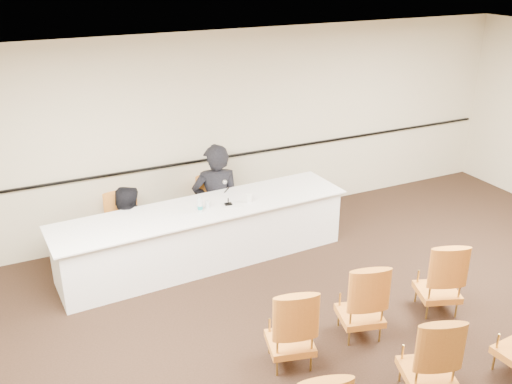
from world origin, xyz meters
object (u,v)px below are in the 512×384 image
Objects in this scene: microphone at (228,195)px; aud_chair_front_mid at (361,298)px; water_bottle at (200,204)px; aud_chair_back_mid at (429,353)px; panelist_second at (128,240)px; drinking_glass at (207,204)px; panelist_second_chair at (127,228)px; panelist_main_chair at (217,208)px; aud_chair_front_right at (439,275)px; aud_chair_front_left at (290,325)px; panel_table at (204,235)px; panelist_main at (217,207)px; coffee_cup at (249,198)px.

microphone is 2.39m from aud_chair_front_mid.
aud_chair_back_mid is at bearing -71.48° from water_bottle.
panelist_second is 5.23× the size of microphone.
aud_chair_front_mid is (1.92, -2.86, 0.19)m from panelist_second.
drinking_glass is (0.99, -0.57, 0.59)m from panelist_second.
panelist_second_chair and aud_chair_back_mid have the same top height.
panelist_second is at bearing 162.54° from microphone.
water_bottle is at bearing -40.39° from panelist_second_chair.
panelist_second is at bearing 180.00° from panelist_main_chair.
aud_chair_front_right is at bearing -44.17° from microphone.
aud_chair_back_mid is at bearing -84.58° from panelist_main_chair.
panelist_second_chair is at bearing 122.68° from aud_chair_front_left.
panel_table is 0.55m from water_bottle.
microphone is 0.43m from water_bottle.
panelist_main_chair is 1.38m from panelist_second_chair.
aud_chair_front_right is at bearing 14.56° from aud_chair_front_mid.
aud_chair_front_mid is at bearing -68.06° from drinking_glass.
aud_chair_front_left is at bearing -74.43° from panelist_second_chair.
panelist_second is 1.70× the size of aud_chair_front_right.
panelist_second_chair is at bearing 138.73° from aud_chair_front_mid.
panelist_main is 8.46× the size of water_bottle.
aud_chair_back_mid is (0.95, -3.35, -0.40)m from drinking_glass.
panelist_main is at bearing -161.80° from panelist_second.
panelist_second_chair is 4.08× the size of water_bottle.
panelist_main_chair is 1.00× the size of aud_chair_front_right.
panelist_second is at bearing 150.23° from drinking_glass.
water_bottle reaches higher than panelist_second_chair.
panelist_main_chair reaches higher than panel_table.
aud_chair_front_left reaches higher than coffee_cup.
coffee_cup is (1.57, -0.66, 0.60)m from panelist_second.
panelist_main_chair is 1.00× the size of aud_chair_front_left.
panelist_main reaches higher than water_bottle.
panelist_second_chair reaches higher than coffee_cup.
panelist_main is 2.07× the size of aud_chair_back_mid.
panelist_main is at bearing 52.10° from panel_table.
panelist_second_chair is 1.18m from water_bottle.
aud_chair_front_left is (-0.40, -3.01, -0.02)m from panelist_main.
panelist_main_chair is 0.85m from coffee_cup.
panel_table is 40.92× the size of drinking_glass.
water_bottle is (-0.43, -0.05, -0.04)m from microphone.
microphone reaches higher than aud_chair_front_right.
coffee_cup is at bearing -12.57° from panel_table.
microphone is at bearing -8.37° from drinking_glass.
aud_chair_front_mid reaches higher than coffee_cup.
microphone reaches higher than aud_chair_back_mid.
aud_chair_front_right is at bearing -46.11° from panelist_second_chair.
water_bottle is at bearing 154.42° from aud_chair_front_right.
aud_chair_back_mid is at bearing -70.65° from microphone.
panelist_main is at bearing 90.26° from microphone.
panelist_main_chair is at bearing 116.95° from aud_chair_back_mid.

